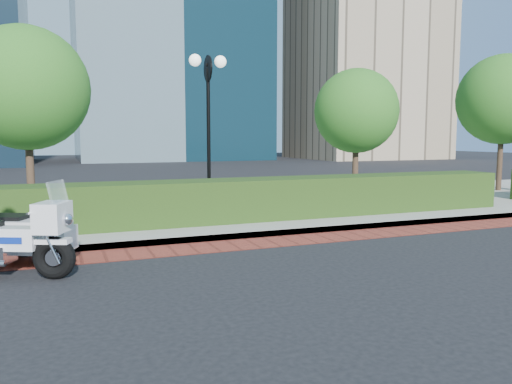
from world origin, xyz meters
name	(u,v)px	position (x,y,z in m)	size (l,w,h in m)	color
ground	(239,265)	(0.00, 0.00, 0.00)	(120.00, 120.00, 0.00)	black
brick_strip	(214,247)	(0.00, 1.50, 0.01)	(60.00, 1.00, 0.01)	maroon
sidewalk	(167,212)	(0.00, 6.00, 0.07)	(60.00, 8.00, 0.15)	gray
hedge_main	(188,202)	(0.00, 3.60, 0.65)	(18.00, 1.20, 1.00)	black
lamppost	(208,108)	(1.00, 5.20, 2.96)	(1.02, 0.70, 4.21)	black
tree_b	(26,88)	(-3.50, 6.50, 3.43)	(3.20, 3.20, 4.89)	#332319
tree_c	(356,111)	(6.50, 6.50, 3.05)	(2.80, 2.80, 4.30)	#332319
tree_d	(503,100)	(13.00, 6.50, 3.61)	(3.40, 3.40, 5.16)	#332319
tower_right	(367,25)	(28.00, 38.00, 14.00)	(14.00, 12.00, 28.00)	gray
police_motorcycle	(2,230)	(-3.70, 0.98, 0.69)	(2.35, 2.26, 2.02)	black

